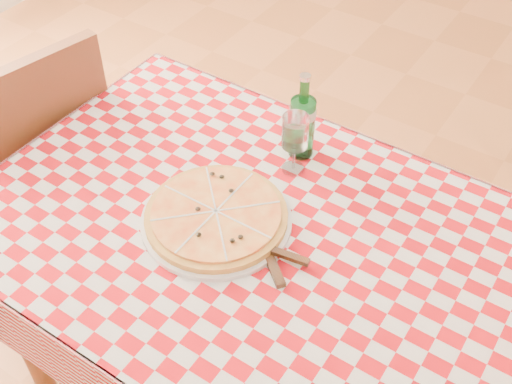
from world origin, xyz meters
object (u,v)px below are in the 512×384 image
chair_far (38,160)px  pizza_plate (216,215)px  dining_table (249,257)px  wine_glass (295,144)px  water_bottle (303,116)px

chair_far → pizza_plate: bearing=-173.1°
chair_far → pizza_plate: 0.78m
dining_table → chair_far: 0.82m
dining_table → pizza_plate: bearing=-163.9°
pizza_plate → chair_far: bearing=175.0°
wine_glass → chair_far: bearing=-166.6°
chair_far → water_bottle: water_bottle is taller
dining_table → pizza_plate: (-0.08, -0.02, 0.12)m
pizza_plate → water_bottle: water_bottle is taller
pizza_plate → wine_glass: size_ratio=2.13×
dining_table → chair_far: size_ratio=1.28×
dining_table → water_bottle: water_bottle is taller
dining_table → wine_glass: (-0.02, 0.23, 0.18)m
water_bottle → pizza_plate: bearing=-96.7°
wine_glass → dining_table: bearing=-84.9°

